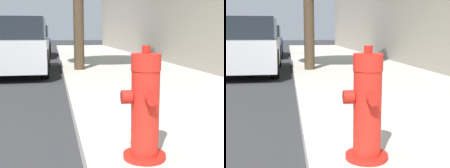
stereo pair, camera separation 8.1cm
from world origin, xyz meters
TOP-DOWN VIEW (x-y plane):
  - fire_hydrant at (2.33, -0.06)m, footprint 0.33×0.33m
  - parked_car_near at (0.69, 6.31)m, footprint 1.77×3.92m
  - parked_car_mid at (0.64, 12.04)m, footprint 1.85×4.00m

SIDE VIEW (x-z plane):
  - fire_hydrant at x=2.33m, z-range 0.11..0.94m
  - parked_car_mid at x=0.64m, z-range -0.02..1.32m
  - parked_car_near at x=0.69m, z-range -0.02..1.40m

